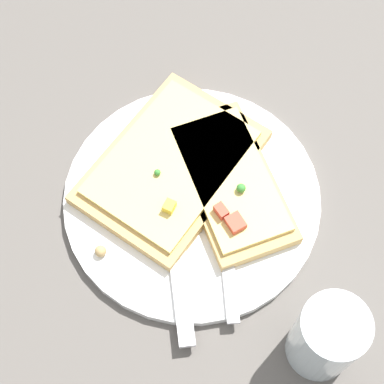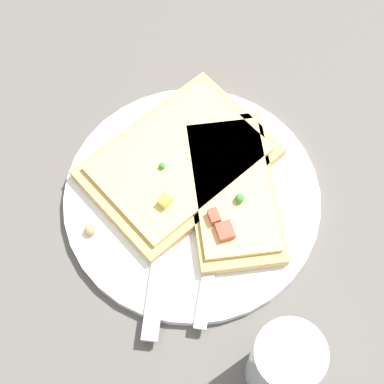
% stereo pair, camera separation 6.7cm
% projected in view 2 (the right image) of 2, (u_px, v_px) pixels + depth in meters
% --- Properties ---
extents(ground_plane, '(4.00, 4.00, 0.00)m').
position_uv_depth(ground_plane, '(192.00, 201.00, 0.69)').
color(ground_plane, '#56514C').
extents(plate, '(0.27, 0.27, 0.01)m').
position_uv_depth(plate, '(192.00, 198.00, 0.69)').
color(plate, white).
rests_on(plate, ground).
extents(fork, '(0.22, 0.03, 0.01)m').
position_uv_depth(fork, '(218.00, 213.00, 0.67)').
color(fork, silver).
rests_on(fork, plate).
extents(knife, '(0.22, 0.03, 0.01)m').
position_uv_depth(knife, '(162.00, 250.00, 0.65)').
color(knife, silver).
rests_on(knife, plate).
extents(pizza_slice_main, '(0.23, 0.23, 0.03)m').
position_uv_depth(pizza_slice_main, '(179.00, 162.00, 0.69)').
color(pizza_slice_main, tan).
rests_on(pizza_slice_main, plate).
extents(pizza_slice_corner, '(0.19, 0.14, 0.03)m').
position_uv_depth(pizza_slice_corner, '(232.00, 190.00, 0.67)').
color(pizza_slice_corner, tan).
rests_on(pizza_slice_corner, plate).
extents(crumb_scatter, '(0.15, 0.10, 0.01)m').
position_uv_depth(crumb_scatter, '(143.00, 185.00, 0.68)').
color(crumb_scatter, tan).
rests_on(crumb_scatter, plate).
extents(drinking_glass, '(0.06, 0.06, 0.10)m').
position_uv_depth(drinking_glass, '(284.00, 364.00, 0.57)').
color(drinking_glass, silver).
rests_on(drinking_glass, ground).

